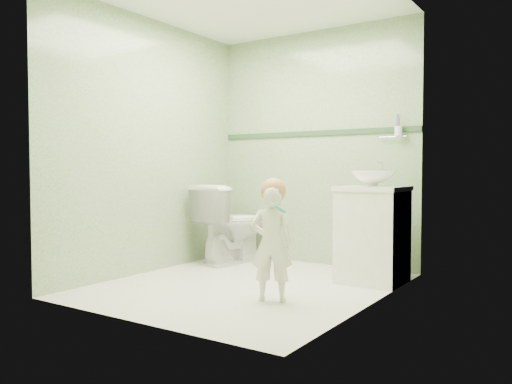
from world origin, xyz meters
The scene contains 12 objects.
ground centered at (0.00, 0.00, 0.00)m, with size 2.50×2.50×0.00m, color silver.
room_shell centered at (0.00, 0.00, 1.20)m, with size 2.50×2.54×2.40m.
trim_stripe centered at (0.00, 1.24, 1.35)m, with size 2.20×0.02×0.05m, color #2E4B31.
vanity centered at (0.84, 0.70, 0.40)m, with size 0.52×0.50×0.80m, color white.
counter centered at (0.84, 0.70, 0.81)m, with size 0.54×0.52×0.04m, color white.
basin centered at (0.84, 0.70, 0.89)m, with size 0.37×0.37×0.13m, color white.
faucet centered at (0.84, 0.89, 0.97)m, with size 0.03×0.13×0.18m.
cup_holder centered at (0.89, 1.18, 1.33)m, with size 0.26×0.07×0.21m.
toilet centered at (-0.74, 0.80, 0.41)m, with size 0.46×0.81×0.82m, color white.
toddler centered at (0.45, -0.32, 0.42)m, with size 0.31×0.20×0.85m, color beige.
hair_cap centered at (0.45, -0.30, 0.81)m, with size 0.19×0.19×0.19m, color #C0774D.
teal_toothbrush centered at (0.57, -0.41, 0.69)m, with size 0.10×0.14×0.08m.
Camera 1 is at (2.41, -3.50, 0.96)m, focal length 35.81 mm.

